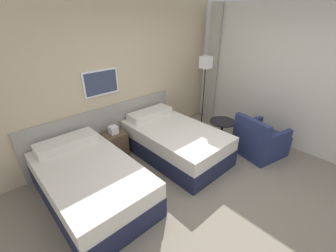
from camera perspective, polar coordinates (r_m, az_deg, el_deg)
name	(u,v)px	position (r m, az deg, el deg)	size (l,w,h in m)	color
ground_plane	(219,197)	(3.55, 12.80, -17.14)	(16.00, 16.00, 0.00)	slate
wall_headboard	(125,81)	(4.35, -10.99, 11.24)	(10.00, 0.10, 2.70)	#C6B28E
wall_window	(302,80)	(4.79, 30.80, 9.97)	(0.21, 4.74, 2.70)	white
bed_near_door	(90,182)	(3.44, -19.10, -13.25)	(1.12, 1.92, 0.69)	#1E233D
bed_near_window	(175,141)	(4.18, 1.66, -3.88)	(1.12, 1.92, 0.69)	#1E233D
nightstand	(115,144)	(4.30, -13.29, -4.43)	(0.38, 0.35, 0.61)	brown
floor_lamp	(205,71)	(4.97, 9.44, 13.58)	(0.24, 0.24, 1.63)	black
side_table	(222,128)	(4.57, 13.53, -0.57)	(0.50, 0.50, 0.54)	black
armchair	(260,141)	(4.58, 22.26, -3.66)	(0.92, 0.88, 0.78)	navy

